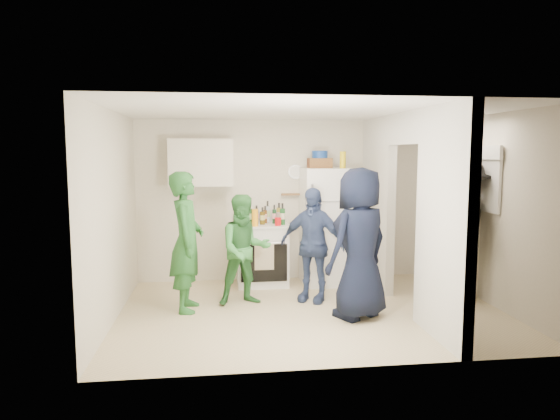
# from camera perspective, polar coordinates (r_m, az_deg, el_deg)

# --- Properties ---
(floor) EXTENTS (4.80, 4.80, 0.00)m
(floor) POSITION_cam_1_polar(r_m,az_deg,el_deg) (6.47, 3.62, -11.44)
(floor) COLOR beige
(floor) RESTS_ON ground
(wall_back) EXTENTS (4.80, 0.00, 4.80)m
(wall_back) POSITION_cam_1_polar(r_m,az_deg,el_deg) (7.86, 1.37, 1.11)
(wall_back) COLOR silver
(wall_back) RESTS_ON floor
(wall_front) EXTENTS (4.80, 0.00, 4.80)m
(wall_front) POSITION_cam_1_polar(r_m,az_deg,el_deg) (4.55, 7.73, -2.93)
(wall_front) COLOR silver
(wall_front) RESTS_ON floor
(wall_left) EXTENTS (0.00, 3.40, 3.40)m
(wall_left) POSITION_cam_1_polar(r_m,az_deg,el_deg) (6.21, -18.61, -0.69)
(wall_left) COLOR silver
(wall_left) RESTS_ON floor
(wall_right) EXTENTS (0.00, 3.40, 3.40)m
(wall_right) POSITION_cam_1_polar(r_m,az_deg,el_deg) (7.05, 23.23, -0.05)
(wall_right) COLOR silver
(wall_right) RESTS_ON floor
(ceiling) EXTENTS (4.80, 4.80, 0.00)m
(ceiling) POSITION_cam_1_polar(r_m,az_deg,el_deg) (6.17, 3.79, 11.23)
(ceiling) COLOR white
(ceiling) RESTS_ON wall_back
(partition_pier_back) EXTENTS (0.12, 1.20, 2.50)m
(partition_pier_back) POSITION_cam_1_polar(r_m,az_deg,el_deg) (7.56, 11.09, 0.77)
(partition_pier_back) COLOR silver
(partition_pier_back) RESTS_ON floor
(partition_pier_front) EXTENTS (0.12, 1.20, 2.50)m
(partition_pier_front) POSITION_cam_1_polar(r_m,az_deg,el_deg) (5.53, 18.22, -1.53)
(partition_pier_front) COLOR silver
(partition_pier_front) RESTS_ON floor
(partition_header) EXTENTS (0.12, 1.00, 0.40)m
(partition_header) POSITION_cam_1_polar(r_m,az_deg,el_deg) (6.49, 14.36, 9.04)
(partition_header) COLOR silver
(partition_header) RESTS_ON partition_pier_back
(stove) EXTENTS (0.78, 0.65, 0.93)m
(stove) POSITION_cam_1_polar(r_m,az_deg,el_deg) (7.59, -2.06, -5.08)
(stove) COLOR white
(stove) RESTS_ON floor
(upper_cabinet) EXTENTS (0.95, 0.34, 0.70)m
(upper_cabinet) POSITION_cam_1_polar(r_m,az_deg,el_deg) (7.57, -9.01, 5.37)
(upper_cabinet) COLOR silver
(upper_cabinet) RESTS_ON wall_back
(fridge) EXTENTS (0.73, 0.71, 1.77)m
(fridge) POSITION_cam_1_polar(r_m,az_deg,el_deg) (7.64, 5.29, -1.85)
(fridge) COLOR white
(fridge) RESTS_ON floor
(wicker_basket) EXTENTS (0.35, 0.25, 0.15)m
(wicker_basket) POSITION_cam_1_polar(r_m,az_deg,el_deg) (7.59, 4.55, 5.37)
(wicker_basket) COLOR brown
(wicker_basket) RESTS_ON fridge
(blue_bowl) EXTENTS (0.24, 0.24, 0.11)m
(blue_bowl) POSITION_cam_1_polar(r_m,az_deg,el_deg) (7.59, 4.56, 6.35)
(blue_bowl) COLOR navy
(blue_bowl) RESTS_ON wicker_basket
(yellow_cup_stack_top) EXTENTS (0.09, 0.09, 0.25)m
(yellow_cup_stack_top) POSITION_cam_1_polar(r_m,az_deg,el_deg) (7.51, 7.19, 5.71)
(yellow_cup_stack_top) COLOR yellow
(yellow_cup_stack_top) RESTS_ON fridge
(wall_clock) EXTENTS (0.22, 0.02, 0.22)m
(wall_clock) POSITION_cam_1_polar(r_m,az_deg,el_deg) (7.82, 1.76, 4.38)
(wall_clock) COLOR white
(wall_clock) RESTS_ON wall_back
(spice_shelf) EXTENTS (0.35, 0.08, 0.03)m
(spice_shelf) POSITION_cam_1_polar(r_m,az_deg,el_deg) (7.80, 1.42, 1.81)
(spice_shelf) COLOR olive
(spice_shelf) RESTS_ON wall_back
(nook_window) EXTENTS (0.03, 0.70, 0.80)m
(nook_window) POSITION_cam_1_polar(r_m,az_deg,el_deg) (7.18, 22.43, 3.30)
(nook_window) COLOR black
(nook_window) RESTS_ON wall_right
(nook_window_frame) EXTENTS (0.04, 0.76, 0.86)m
(nook_window_frame) POSITION_cam_1_polar(r_m,az_deg,el_deg) (7.18, 22.32, 3.30)
(nook_window_frame) COLOR white
(nook_window_frame) RESTS_ON wall_right
(nook_valance) EXTENTS (0.04, 0.82, 0.18)m
(nook_valance) POSITION_cam_1_polar(r_m,az_deg,el_deg) (7.16, 22.27, 6.10)
(nook_valance) COLOR white
(nook_valance) RESTS_ON wall_right
(yellow_cup_stack_stove) EXTENTS (0.09, 0.09, 0.25)m
(yellow_cup_stack_stove) POSITION_cam_1_polar(r_m,az_deg,el_deg) (7.27, -2.87, -0.89)
(yellow_cup_stack_stove) COLOR #FFA415
(yellow_cup_stack_stove) RESTS_ON stove
(red_cup) EXTENTS (0.09, 0.09, 0.12)m
(red_cup) POSITION_cam_1_polar(r_m,az_deg,el_deg) (7.33, -0.23, -1.33)
(red_cup) COLOR red
(red_cup) RESTS_ON stove
(person_green_left) EXTENTS (0.46, 0.67, 1.77)m
(person_green_left) POSITION_cam_1_polar(r_m,az_deg,el_deg) (6.40, -10.61, -3.57)
(person_green_left) COLOR #2A6930
(person_green_left) RESTS_ON floor
(person_green_center) EXTENTS (0.80, 0.67, 1.46)m
(person_green_center) POSITION_cam_1_polar(r_m,az_deg,el_deg) (6.59, -4.04, -4.56)
(person_green_center) COLOR #3B8843
(person_green_center) RESTS_ON floor
(person_denim) EXTENTS (0.96, 0.79, 1.54)m
(person_denim) POSITION_cam_1_polar(r_m,az_deg,el_deg) (6.72, 3.68, -3.97)
(person_denim) COLOR #364777
(person_denim) RESTS_ON floor
(person_navy) EXTENTS (1.06, 0.96, 1.83)m
(person_navy) POSITION_cam_1_polar(r_m,az_deg,el_deg) (6.08, 9.08, -3.79)
(person_navy) COLOR black
(person_navy) RESTS_ON floor
(person_nook) EXTENTS (1.31, 1.44, 1.94)m
(person_nook) POSITION_cam_1_polar(r_m,az_deg,el_deg) (7.13, 19.95, -2.13)
(person_nook) COLOR black
(person_nook) RESTS_ON floor
(bottle_a) EXTENTS (0.08, 0.08, 0.32)m
(bottle_a) POSITION_cam_1_polar(r_m,az_deg,el_deg) (7.57, -4.30, -0.34)
(bottle_a) COLOR brown
(bottle_a) RESTS_ON stove
(bottle_b) EXTENTS (0.08, 0.08, 0.33)m
(bottle_b) POSITION_cam_1_polar(r_m,az_deg,el_deg) (7.38, -3.50, -0.48)
(bottle_b) COLOR #1C5524
(bottle_b) RESTS_ON stove
(bottle_c) EXTENTS (0.08, 0.08, 0.26)m
(bottle_c) POSITION_cam_1_polar(r_m,az_deg,el_deg) (7.65, -2.69, -0.46)
(bottle_c) COLOR #AAABB8
(bottle_c) RESTS_ON stove
(bottle_d) EXTENTS (0.08, 0.08, 0.26)m
(bottle_d) POSITION_cam_1_polar(r_m,az_deg,el_deg) (7.44, -2.02, -0.67)
(bottle_d) COLOR #53420E
(bottle_d) RESTS_ON stove
(bottle_e) EXTENTS (0.08, 0.08, 0.33)m
(bottle_e) POSITION_cam_1_polar(r_m,az_deg,el_deg) (7.69, -1.42, -0.18)
(bottle_e) COLOR silver
(bottle_e) RESTS_ON stove
(bottle_f) EXTENTS (0.06, 0.06, 0.29)m
(bottle_f) POSITION_cam_1_polar(r_m,az_deg,el_deg) (7.54, -0.66, -0.47)
(bottle_f) COLOR #153A1F
(bottle_f) RESTS_ON stove
(bottle_g) EXTENTS (0.08, 0.08, 0.30)m
(bottle_g) POSITION_cam_1_polar(r_m,az_deg,el_deg) (7.65, -0.11, -0.30)
(bottle_g) COLOR #A09434
(bottle_g) RESTS_ON stove
(bottle_h) EXTENTS (0.08, 0.08, 0.28)m
(bottle_h) POSITION_cam_1_polar(r_m,az_deg,el_deg) (7.36, -4.38, -0.71)
(bottle_h) COLOR #9698A1
(bottle_h) RESTS_ON stove
(bottle_i) EXTENTS (0.06, 0.06, 0.26)m
(bottle_i) POSITION_cam_1_polar(r_m,az_deg,el_deg) (7.59, -1.71, -0.52)
(bottle_i) COLOR #582F0F
(bottle_i) RESTS_ON stove
(bottle_j) EXTENTS (0.08, 0.08, 0.32)m
(bottle_j) POSITION_cam_1_polar(r_m,az_deg,el_deg) (7.41, 0.29, -0.45)
(bottle_j) COLOR #205D27
(bottle_j) RESTS_ON stove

